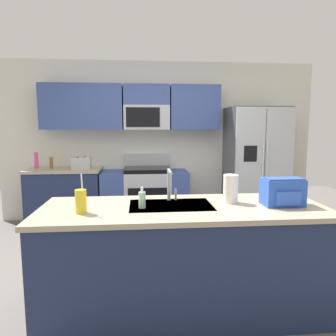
% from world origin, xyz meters
% --- Properties ---
extents(ground_plane, '(9.00, 9.00, 0.00)m').
position_xyz_m(ground_plane, '(0.00, 0.00, 0.00)').
color(ground_plane, '#66605B').
rests_on(ground_plane, ground).
extents(kitchen_wall_unit, '(5.20, 0.43, 2.60)m').
position_xyz_m(kitchen_wall_unit, '(-0.14, 2.08, 1.47)').
color(kitchen_wall_unit, silver).
rests_on(kitchen_wall_unit, ground).
extents(back_counter, '(1.13, 0.63, 0.90)m').
position_xyz_m(back_counter, '(-1.50, 1.80, 0.45)').
color(back_counter, '#1E2A4D').
rests_on(back_counter, ground).
extents(range_oven, '(1.36, 0.61, 1.10)m').
position_xyz_m(range_oven, '(-0.25, 1.80, 0.44)').
color(range_oven, '#B7BABF').
rests_on(range_oven, ground).
extents(refrigerator, '(0.90, 0.76, 1.85)m').
position_xyz_m(refrigerator, '(1.53, 1.73, 0.93)').
color(refrigerator, '#4C4F54').
rests_on(refrigerator, ground).
extents(island_counter, '(2.32, 0.86, 0.90)m').
position_xyz_m(island_counter, '(0.02, -0.64, 0.45)').
color(island_counter, '#1E2A4D').
rests_on(island_counter, ground).
extents(toaster, '(0.28, 0.16, 0.18)m').
position_xyz_m(toaster, '(-1.23, 1.75, 0.99)').
color(toaster, '#B7BABF').
rests_on(toaster, back_counter).
extents(pepper_mill, '(0.05, 0.05, 0.18)m').
position_xyz_m(pepper_mill, '(-1.69, 1.80, 0.99)').
color(pepper_mill, brown).
rests_on(pepper_mill, back_counter).
extents(bottle_pink, '(0.06, 0.06, 0.25)m').
position_xyz_m(bottle_pink, '(-1.93, 1.85, 1.03)').
color(bottle_pink, '#EA4C93').
rests_on(bottle_pink, back_counter).
extents(sink_faucet, '(0.08, 0.21, 0.28)m').
position_xyz_m(sink_faucet, '(-0.07, -0.45, 1.07)').
color(sink_faucet, '#B7BABF').
rests_on(sink_faucet, island_counter).
extents(drink_cup_yellow, '(0.08, 0.08, 0.30)m').
position_xyz_m(drink_cup_yellow, '(-0.77, -0.77, 0.99)').
color(drink_cup_yellow, yellow).
rests_on(drink_cup_yellow, island_counter).
extents(soap_dispenser, '(0.06, 0.06, 0.17)m').
position_xyz_m(soap_dispenser, '(-0.31, -0.66, 0.97)').
color(soap_dispenser, '#A5D8B2').
rests_on(soap_dispenser, island_counter).
extents(paper_towel_roll, '(0.12, 0.12, 0.24)m').
position_xyz_m(paper_towel_roll, '(0.44, -0.55, 1.02)').
color(paper_towel_roll, white).
rests_on(paper_towel_roll, island_counter).
extents(backpack, '(0.32, 0.22, 0.23)m').
position_xyz_m(backpack, '(0.84, -0.68, 1.02)').
color(backpack, blue).
rests_on(backpack, island_counter).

